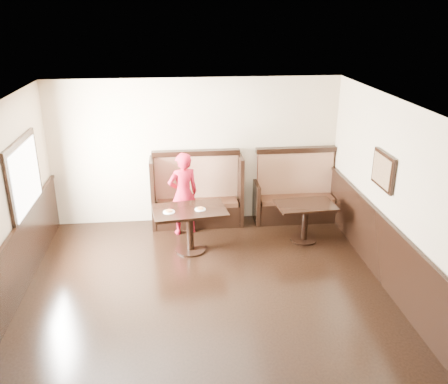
{
  "coord_description": "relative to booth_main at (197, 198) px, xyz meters",
  "views": [
    {
      "loc": [
        -0.37,
        -5.24,
        3.99
      ],
      "look_at": [
        0.43,
        2.35,
        1.0
      ],
      "focal_mm": 38.0,
      "sensor_mm": 36.0,
      "label": 1
    }
  ],
  "objects": [
    {
      "name": "pizza_plate_left",
      "position": [
        -0.53,
        -1.23,
        0.27
      ],
      "size": [
        0.2,
        0.2,
        0.04
      ],
      "color": "white",
      "rests_on": "table_main"
    },
    {
      "name": "table_main",
      "position": [
        -0.18,
        -1.14,
        0.08
      ],
      "size": [
        1.31,
        0.91,
        0.79
      ],
      "rotation": [
        0.0,
        0.0,
        0.12
      ],
      "color": "black",
      "rests_on": "ground"
    },
    {
      "name": "table_neighbor",
      "position": [
        1.89,
        -0.96,
        0.01
      ],
      "size": [
        1.07,
        0.74,
        0.71
      ],
      "rotation": [
        0.0,
        0.0,
        0.07
      ],
      "color": "black",
      "rests_on": "ground"
    },
    {
      "name": "ground",
      "position": [
        0.0,
        -3.3,
        -0.53
      ],
      "size": [
        7.0,
        7.0,
        0.0
      ],
      "primitive_type": "plane",
      "color": "black",
      "rests_on": "ground"
    },
    {
      "name": "booth_neighbor",
      "position": [
        1.95,
        -0.0,
        -0.05
      ],
      "size": [
        1.65,
        0.72,
        1.45
      ],
      "color": "black",
      "rests_on": "ground"
    },
    {
      "name": "pizza_plate_right",
      "position": [
        -0.0,
        -1.17,
        0.27
      ],
      "size": [
        0.19,
        0.19,
        0.03
      ],
      "color": "white",
      "rests_on": "table_main"
    },
    {
      "name": "child",
      "position": [
        -0.27,
        -0.42,
        0.26
      ],
      "size": [
        0.66,
        0.54,
        1.57
      ],
      "primitive_type": "imported",
      "rotation": [
        0.0,
        0.0,
        3.46
      ],
      "color": "#A61126",
      "rests_on": "ground"
    },
    {
      "name": "room_shell",
      "position": [
        -0.3,
        -3.01,
        0.14
      ],
      "size": [
        7.0,
        7.0,
        7.0
      ],
      "color": "tan",
      "rests_on": "ground"
    },
    {
      "name": "booth_main",
      "position": [
        0.0,
        0.0,
        0.0
      ],
      "size": [
        1.75,
        0.72,
        1.45
      ],
      "color": "black",
      "rests_on": "ground"
    }
  ]
}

